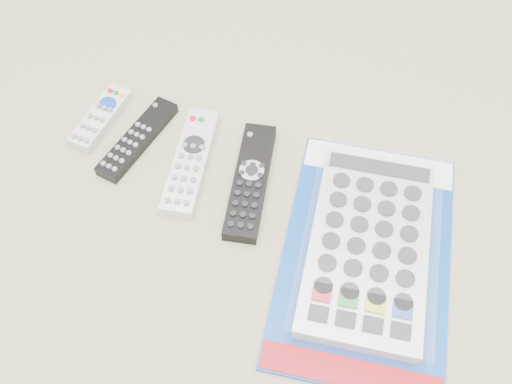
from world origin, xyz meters
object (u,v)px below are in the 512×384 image
(remote_silver_dvd, at_px, (191,161))
(remote_large_black, at_px, (250,181))
(remote_small_grey, at_px, (101,118))
(jumbo_remote_packaged, at_px, (369,246))
(remote_slim_black, at_px, (137,139))

(remote_silver_dvd, distance_m, remote_large_black, 0.10)
(remote_small_grey, xyz_separation_m, jumbo_remote_packaged, (0.45, -0.09, 0.01))
(remote_small_grey, bearing_deg, jumbo_remote_packaged, -7.33)
(remote_small_grey, height_order, remote_slim_black, same)
(remote_silver_dvd, relative_size, remote_large_black, 0.96)
(remote_small_grey, bearing_deg, remote_slim_black, -10.58)
(remote_small_grey, xyz_separation_m, remote_large_black, (0.26, -0.04, 0.00))
(remote_small_grey, height_order, remote_silver_dvd, remote_silver_dvd)
(remote_slim_black, distance_m, remote_large_black, 0.19)
(remote_large_black, bearing_deg, remote_small_grey, 161.73)
(remote_slim_black, relative_size, jumbo_remote_packaged, 0.44)
(remote_slim_black, relative_size, remote_silver_dvd, 0.86)
(remote_silver_dvd, bearing_deg, jumbo_remote_packaged, -21.59)
(remote_silver_dvd, xyz_separation_m, jumbo_remote_packaged, (0.28, -0.06, 0.01))
(remote_small_grey, relative_size, jumbo_remote_packaged, 0.34)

